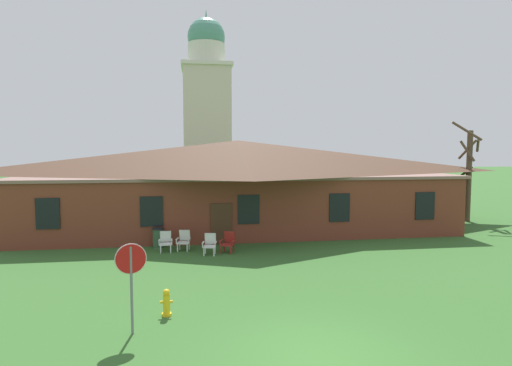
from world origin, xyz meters
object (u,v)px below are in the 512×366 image
object	(u,v)px
lawn_chair_left_end	(210,243)
fire_hydrant	(166,303)
lawn_chair_by_porch	(166,241)
trash_bin	(158,238)
lawn_chair_middle	(228,242)
lawn_chair_near_door	(184,240)
stop_sign	(131,270)

from	to	relation	value
lawn_chair_left_end	fire_hydrant	xyz separation A→B (m)	(-1.52, -7.13, -0.12)
lawn_chair_by_porch	trash_bin	bearing A→B (deg)	114.88
lawn_chair_by_porch	lawn_chair_middle	xyz separation A→B (m)	(2.92, -0.56, 0.00)
fire_hydrant	trash_bin	distance (m)	8.89
lawn_chair_near_door	trash_bin	size ratio (longest dim) A/B	0.98
stop_sign	lawn_chair_near_door	distance (m)	9.36
lawn_chair_middle	lawn_chair_left_end	bearing A→B (deg)	-163.88
lawn_chair_middle	fire_hydrant	xyz separation A→B (m)	(-2.39, -7.38, -0.12)
lawn_chair_near_door	lawn_chair_middle	size ratio (longest dim) A/B	1.00
lawn_chair_near_door	lawn_chair_middle	distance (m)	2.19
lawn_chair_left_end	lawn_chair_middle	bearing A→B (deg)	16.12
stop_sign	trash_bin	size ratio (longest dim) A/B	2.45
stop_sign	lawn_chair_by_porch	size ratio (longest dim) A/B	2.50
fire_hydrant	stop_sign	bearing A→B (deg)	-126.11
lawn_chair_by_porch	lawn_chair_near_door	world-z (taller)	same
stop_sign	lawn_chair_left_end	distance (m)	8.65
lawn_chair_near_door	lawn_chair_left_end	bearing A→B (deg)	-39.11
stop_sign	lawn_chair_middle	distance (m)	9.16
lawn_chair_near_door	fire_hydrant	size ratio (longest dim) A/B	1.21
lawn_chair_left_end	lawn_chair_middle	distance (m)	0.90
stop_sign	lawn_chair_by_porch	distance (m)	9.14
lawn_chair_middle	fire_hydrant	bearing A→B (deg)	-107.95
lawn_chair_near_door	fire_hydrant	bearing A→B (deg)	-92.30
fire_hydrant	lawn_chair_near_door	bearing A→B (deg)	87.70
lawn_chair_by_porch	trash_bin	size ratio (longest dim) A/B	0.98
trash_bin	stop_sign	bearing A→B (deg)	-89.26
lawn_chair_by_porch	stop_sign	bearing A→B (deg)	-91.79
stop_sign	trash_bin	world-z (taller)	stop_sign
lawn_chair_near_door	lawn_chair_left_end	distance (m)	1.54
lawn_chair_left_end	fire_hydrant	world-z (taller)	lawn_chair_left_end
lawn_chair_near_door	lawn_chair_left_end	xyz separation A→B (m)	(1.20, -0.97, 0.00)
lawn_chair_middle	trash_bin	world-z (taller)	trash_bin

